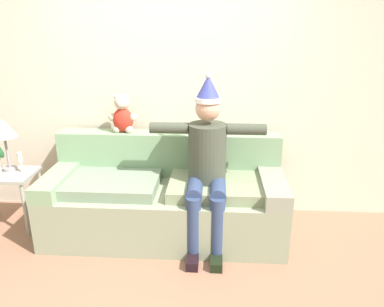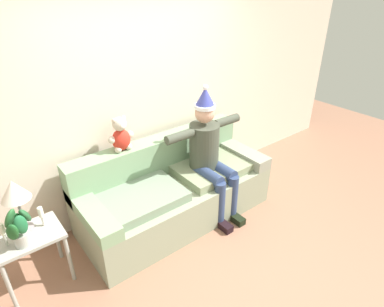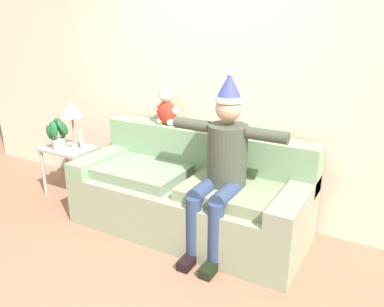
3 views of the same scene
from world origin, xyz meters
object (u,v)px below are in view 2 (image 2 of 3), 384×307
(couch, at_px, (173,190))
(side_table, at_px, (30,243))
(candle_tall, at_px, (3,232))
(person_seated, at_px, (210,152))
(potted_plant, at_px, (19,227))
(candle_short, at_px, (41,214))
(table_lamp, at_px, (14,193))
(teddy_bear, at_px, (121,136))

(couch, distance_m, side_table, 1.57)
(side_table, relative_size, candle_tall, 2.53)
(couch, bearing_deg, side_table, -179.41)
(person_seated, xyz_separation_m, potted_plant, (-2.01, 0.06, -0.05))
(potted_plant, bearing_deg, couch, 3.91)
(candle_tall, distance_m, candle_short, 0.32)
(table_lamp, distance_m, candle_short, 0.31)
(table_lamp, xyz_separation_m, candle_tall, (-0.17, -0.10, -0.26))
(potted_plant, bearing_deg, person_seated, -1.71)
(couch, relative_size, candle_short, 11.00)
(couch, bearing_deg, potted_plant, -176.09)
(table_lamp, height_order, potted_plant, table_lamp)
(person_seated, xyz_separation_m, candle_tall, (-2.12, 0.13, -0.09))
(teddy_bear, relative_size, table_lamp, 0.74)
(couch, xyz_separation_m, teddy_bear, (-0.45, 0.29, 0.73))
(couch, xyz_separation_m, candle_short, (-1.41, 0.02, 0.34))
(person_seated, xyz_separation_m, teddy_bear, (-0.84, 0.46, 0.29))
(couch, distance_m, table_lamp, 1.67)
(person_seated, distance_m, teddy_bear, 1.00)
(teddy_bear, bearing_deg, person_seated, -28.40)
(potted_plant, bearing_deg, candle_tall, 146.91)
(side_table, height_order, table_lamp, table_lamp)
(person_seated, height_order, table_lamp, person_seated)
(person_seated, relative_size, candle_tall, 6.94)
(person_seated, height_order, candle_short, person_seated)
(teddy_bear, height_order, table_lamp, teddy_bear)
(teddy_bear, bearing_deg, potted_plant, -161.27)
(teddy_bear, distance_m, candle_short, 1.07)
(teddy_bear, relative_size, candle_tall, 1.70)
(candle_short, bearing_deg, couch, -0.97)
(teddy_bear, bearing_deg, couch, -32.57)
(candle_tall, bearing_deg, teddy_bear, 14.09)
(side_table, bearing_deg, teddy_bear, 15.04)
(side_table, relative_size, table_lamp, 1.10)
(couch, relative_size, candle_tall, 9.84)
(candle_short, bearing_deg, candle_tall, -169.30)
(potted_plant, bearing_deg, side_table, 64.47)
(teddy_bear, distance_m, side_table, 1.31)
(person_seated, distance_m, side_table, 2.00)
(table_lamp, height_order, candle_short, table_lamp)
(person_seated, bearing_deg, candle_short, 173.86)
(couch, height_order, side_table, couch)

